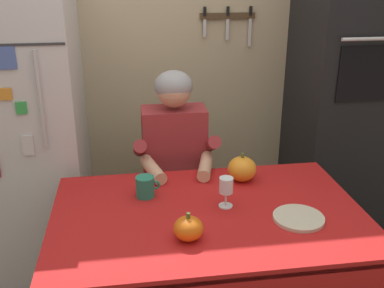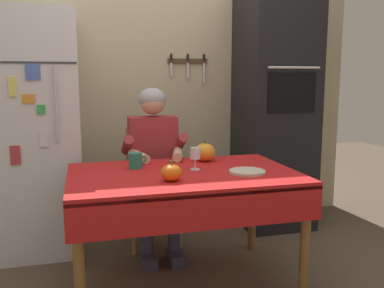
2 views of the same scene
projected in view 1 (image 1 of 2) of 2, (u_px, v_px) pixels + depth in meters
back_wall_assembly at (183, 42)px, 2.98m from camera, size 3.70×0.13×2.60m
refrigerator at (22, 126)px, 2.64m from camera, size 0.68×0.71×1.80m
wall_oven at (345, 86)px, 2.89m from camera, size 0.60×0.64×2.10m
dining_table at (209, 230)px, 2.04m from camera, size 1.40×0.90×0.74m
chair_behind_person at (173, 182)px, 2.81m from camera, size 0.40×0.40×0.93m
seated_person at (176, 161)px, 2.56m from camera, size 0.47×0.55×1.25m
coffee_mug at (145, 187)px, 2.15m from camera, size 0.12×0.09×0.10m
wine_glass at (226, 187)px, 2.04m from camera, size 0.06×0.06×0.14m
pumpkin_large at (188, 228)px, 1.81m from camera, size 0.12×0.12×0.12m
pumpkin_medium at (242, 169)px, 2.31m from camera, size 0.15×0.15×0.15m
serving_tray at (299, 218)px, 1.96m from camera, size 0.22×0.22×0.02m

